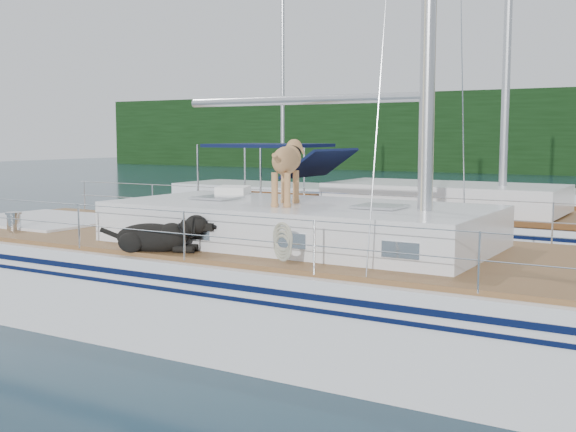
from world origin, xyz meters
The scene contains 4 objects.
ground centered at (0.00, 0.00, 0.00)m, with size 120.00×120.00×0.00m, color black.
main_sailboat centered at (0.09, -0.01, 0.68)m, with size 12.00×3.86×14.01m.
neighbor_sailboat centered at (-0.32, 6.22, 0.63)m, with size 11.00×3.50×13.30m.
bg_boat_west centered at (-8.00, 14.00, 0.45)m, with size 8.00×3.00×11.65m.
Camera 1 is at (5.73, -8.52, 2.74)m, focal length 45.00 mm.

